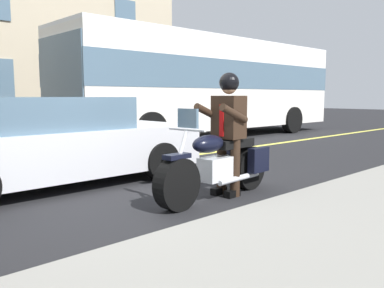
{
  "coord_description": "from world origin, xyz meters",
  "views": [
    {
      "loc": [
        3.2,
        4.86,
        1.41
      ],
      "look_at": [
        -0.54,
        0.85,
        0.75
      ],
      "focal_mm": 37.09,
      "sensor_mm": 36.0,
      "label": 1
    }
  ],
  "objects_px": {
    "rider_main": "(228,123)",
    "bus_far": "(211,83)",
    "car_silver": "(53,142)",
    "motorcycle_main": "(220,166)"
  },
  "relations": [
    {
      "from": "motorcycle_main",
      "to": "car_silver",
      "type": "relative_size",
      "value": 0.48
    },
    {
      "from": "bus_far",
      "to": "car_silver",
      "type": "bearing_deg",
      "value": 26.44
    },
    {
      "from": "rider_main",
      "to": "bus_far",
      "type": "relative_size",
      "value": 0.16
    },
    {
      "from": "bus_far",
      "to": "car_silver",
      "type": "relative_size",
      "value": 2.4
    },
    {
      "from": "bus_far",
      "to": "car_silver",
      "type": "xyz_separation_m",
      "value": [
        7.35,
        3.65,
        -1.18
      ]
    },
    {
      "from": "motorcycle_main",
      "to": "bus_far",
      "type": "xyz_separation_m",
      "value": [
        -5.99,
        -5.99,
        1.42
      ]
    },
    {
      "from": "rider_main",
      "to": "car_silver",
      "type": "height_order",
      "value": "rider_main"
    },
    {
      "from": "motorcycle_main",
      "to": "rider_main",
      "type": "bearing_deg",
      "value": -174.26
    },
    {
      "from": "rider_main",
      "to": "bus_far",
      "type": "xyz_separation_m",
      "value": [
        -5.8,
        -5.97,
        0.84
      ]
    },
    {
      "from": "car_silver",
      "to": "rider_main",
      "type": "bearing_deg",
      "value": 123.79
    }
  ]
}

